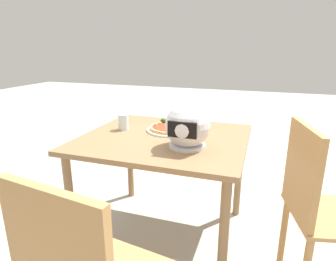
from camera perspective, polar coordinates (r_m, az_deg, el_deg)
name	(u,v)px	position (r m, az deg, el deg)	size (l,w,h in m)	color
ground_plane	(165,232)	(2.12, -0.67, -19.68)	(14.00, 14.00, 0.00)	#B2ADA3
dining_table	(164,149)	(1.82, -0.74, -3.69)	(1.02, 0.91, 0.71)	olive
pizza_plate	(171,130)	(1.91, 0.70, 0.12)	(0.32, 0.32, 0.01)	white
pizza	(171,127)	(1.91, 0.63, 0.66)	(0.28, 0.28, 0.05)	tan
motorcycle_helmet	(188,127)	(1.57, 3.94, 0.77)	(0.25, 0.25, 0.25)	silver
drinking_glass	(123,122)	(1.95, -8.93, 1.69)	(0.07, 0.07, 0.11)	silver
chair_side	(317,203)	(1.63, 27.73, -12.77)	(0.48, 0.48, 0.90)	#B7844C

